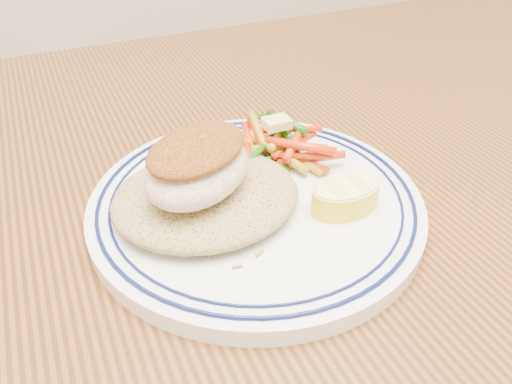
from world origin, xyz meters
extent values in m
cube|color=#45250D|center=(0.00, 0.00, 0.73)|extent=(1.50, 0.90, 0.04)
cylinder|color=#45250D|center=(0.68, 0.38, 0.35)|extent=(0.07, 0.07, 0.71)
cylinder|color=white|center=(0.02, -0.01, 0.76)|extent=(0.27, 0.27, 0.01)
torus|color=#0A113F|center=(0.02, -0.01, 0.77)|extent=(0.25, 0.25, 0.00)
torus|color=#0A113F|center=(0.02, -0.01, 0.77)|extent=(0.23, 0.23, 0.00)
ellipsoid|color=olive|center=(-0.02, 0.00, 0.78)|extent=(0.15, 0.13, 0.03)
ellipsoid|color=beige|center=(-0.02, -0.01, 0.81)|extent=(0.11, 0.11, 0.04)
ellipsoid|color=brown|center=(-0.02, -0.01, 0.82)|extent=(0.10, 0.10, 0.02)
cylinder|color=#15500A|center=(0.06, 0.04, 0.77)|extent=(0.01, 0.05, 0.01)
cylinder|color=#B79113|center=(0.07, 0.04, 0.77)|extent=(0.01, 0.05, 0.01)
cylinder|color=red|center=(0.08, 0.01, 0.77)|extent=(0.03, 0.04, 0.01)
cylinder|color=#B79113|center=(0.08, 0.02, 0.77)|extent=(0.02, 0.05, 0.01)
cylinder|color=#15500A|center=(0.06, 0.03, 0.77)|extent=(0.05, 0.01, 0.01)
cylinder|color=red|center=(0.08, 0.02, 0.77)|extent=(0.05, 0.01, 0.01)
cylinder|color=red|center=(0.04, 0.05, 0.77)|extent=(0.02, 0.05, 0.01)
cylinder|color=#B79113|center=(0.06, 0.02, 0.78)|extent=(0.03, 0.06, 0.01)
cylinder|color=red|center=(0.07, 0.04, 0.77)|extent=(0.03, 0.05, 0.01)
cylinder|color=red|center=(0.09, 0.01, 0.77)|extent=(0.06, 0.03, 0.01)
cylinder|color=red|center=(0.04, 0.03, 0.77)|extent=(0.03, 0.05, 0.01)
cylinder|color=red|center=(0.08, 0.03, 0.78)|extent=(0.05, 0.03, 0.01)
cylinder|color=#15500A|center=(0.05, 0.05, 0.78)|extent=(0.04, 0.04, 0.01)
cylinder|color=#B79113|center=(0.05, 0.06, 0.78)|extent=(0.04, 0.05, 0.01)
cylinder|color=#B79113|center=(0.04, 0.06, 0.78)|extent=(0.05, 0.01, 0.01)
cylinder|color=red|center=(0.05, 0.06, 0.78)|extent=(0.02, 0.05, 0.01)
cylinder|color=red|center=(0.08, 0.01, 0.78)|extent=(0.04, 0.03, 0.01)
cylinder|color=red|center=(0.07, 0.06, 0.78)|extent=(0.01, 0.05, 0.01)
cylinder|color=#B79113|center=(0.06, 0.03, 0.78)|extent=(0.05, 0.02, 0.01)
cylinder|color=red|center=(0.05, 0.06, 0.78)|extent=(0.02, 0.05, 0.01)
cylinder|color=#B79113|center=(0.07, 0.04, 0.78)|extent=(0.04, 0.04, 0.01)
cylinder|color=red|center=(0.03, 0.02, 0.78)|extent=(0.02, 0.05, 0.01)
cylinder|color=#15500A|center=(0.04, 0.02, 0.78)|extent=(0.05, 0.03, 0.01)
cylinder|color=red|center=(0.08, 0.03, 0.78)|extent=(0.04, 0.04, 0.01)
cylinder|color=red|center=(0.08, 0.05, 0.78)|extent=(0.06, 0.03, 0.01)
cylinder|color=#15500A|center=(0.07, 0.06, 0.78)|extent=(0.02, 0.05, 0.01)
cylinder|color=#15500A|center=(0.09, 0.06, 0.79)|extent=(0.02, 0.05, 0.01)
cylinder|color=#15500A|center=(0.08, 0.02, 0.78)|extent=(0.04, 0.03, 0.01)
cylinder|color=#B79113|center=(0.06, 0.06, 0.79)|extent=(0.02, 0.05, 0.01)
cylinder|color=red|center=(0.07, 0.01, 0.79)|extent=(0.05, 0.05, 0.01)
cube|color=#E5C770|center=(0.07, 0.04, 0.80)|extent=(0.02, 0.02, 0.01)
torus|color=white|center=(0.08, -0.05, 0.79)|extent=(0.05, 0.05, 0.00)
camera|label=1|loc=(-0.11, -0.30, 1.01)|focal=35.00mm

